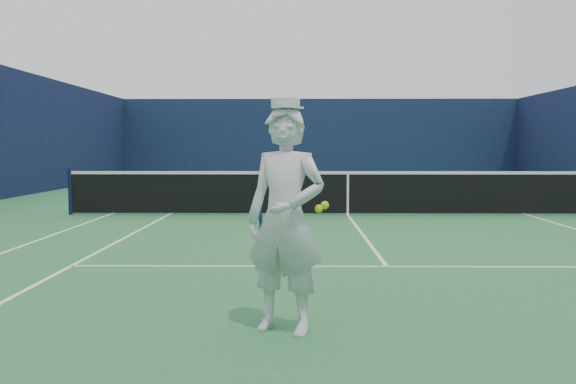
# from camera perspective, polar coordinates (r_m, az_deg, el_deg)

# --- Properties ---
(ground) EXTENTS (80.00, 80.00, 0.00)m
(ground) POSITION_cam_1_polar(r_m,az_deg,el_deg) (14.78, 5.33, -2.05)
(ground) COLOR #2A6F3C
(ground) RESTS_ON ground
(court_markings) EXTENTS (11.03, 23.83, 0.01)m
(court_markings) POSITION_cam_1_polar(r_m,az_deg,el_deg) (14.78, 5.33, -2.03)
(court_markings) COLOR white
(court_markings) RESTS_ON ground
(windscreen_fence) EXTENTS (20.12, 36.12, 4.00)m
(windscreen_fence) POSITION_cam_1_polar(r_m,az_deg,el_deg) (14.71, 5.38, 5.73)
(windscreen_fence) COLOR #0F1B38
(windscreen_fence) RESTS_ON ground
(tennis_net) EXTENTS (12.88, 0.09, 1.07)m
(tennis_net) POSITION_cam_1_polar(r_m,az_deg,el_deg) (14.73, 5.34, 0.10)
(tennis_net) COLOR #141E4C
(tennis_net) RESTS_ON ground
(tennis_player) EXTENTS (0.81, 0.74, 1.95)m
(tennis_player) POSITION_cam_1_polar(r_m,az_deg,el_deg) (5.36, -0.22, -2.42)
(tennis_player) COLOR silver
(tennis_player) RESTS_ON ground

